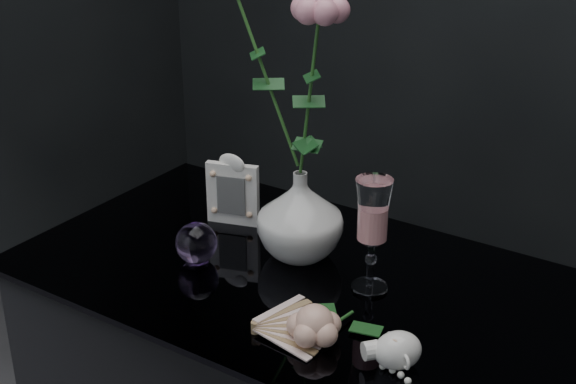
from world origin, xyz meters
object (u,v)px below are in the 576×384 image
Objects in this scene: vase at (300,215)px; wine_glass at (372,236)px; pearl_jar at (398,349)px; loose_rose at (314,324)px; paperweight at (196,243)px; picture_frame at (233,189)px.

vase is 0.81× the size of wine_glass.
wine_glass is 0.98× the size of pearl_jar.
wine_glass reaches higher than loose_rose.
wine_glass is 0.23m from pearl_jar.
vase is 0.17m from wine_glass.
vase is at bearing 40.69° from paperweight.
pearl_jar is at bearing -43.83° from picture_frame.
wine_glass reaches higher than pearl_jar.
picture_frame reaches higher than loose_rose.
wine_glass is at bearing -29.08° from picture_frame.
paperweight is at bearing 179.25° from loose_rose.
paperweight is at bearing -139.31° from vase.
wine_glass is 1.09× the size of loose_rose.
pearl_jar is at bearing -10.44° from paperweight.
picture_frame is 0.71× the size of pearl_jar.
loose_rose is (0.17, -0.22, -0.05)m from vase.
picture_frame is 0.44m from loose_rose.
vase is at bearing 143.83° from loose_rose.
pearl_jar is at bearing -51.37° from wine_glass.
vase is 0.19m from picture_frame.
wine_glass reaches higher than vase.
paperweight is 0.37× the size of pearl_jar.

